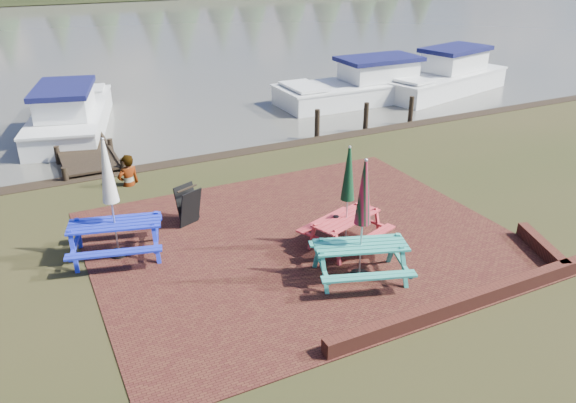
# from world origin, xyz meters

# --- Properties ---
(ground) EXTENTS (120.00, 120.00, 0.00)m
(ground) POSITION_xyz_m (0.00, 0.00, 0.00)
(ground) COLOR black
(ground) RESTS_ON ground
(paving) EXTENTS (9.00, 7.50, 0.02)m
(paving) POSITION_xyz_m (0.00, 1.00, 0.01)
(paving) COLOR #3C1713
(paving) RESTS_ON ground
(brick_wall) EXTENTS (6.21, 1.79, 0.30)m
(brick_wall) POSITION_xyz_m (2.15, -2.42, 0.15)
(brick_wall) COLOR #4C1E16
(brick_wall) RESTS_ON ground
(water) EXTENTS (120.00, 60.00, 0.02)m
(water) POSITION_xyz_m (0.00, 37.00, 0.00)
(water) COLOR #4E4C43
(water) RESTS_ON ground
(picnic_table_teal) EXTENTS (2.21, 2.09, 2.49)m
(picnic_table_teal) POSITION_xyz_m (0.30, -0.85, 0.87)
(picnic_table_teal) COLOR teal
(picnic_table_teal) RESTS_ON ground
(picnic_table_red) EXTENTS (2.04, 1.93, 2.28)m
(picnic_table_red) POSITION_xyz_m (0.74, 0.39, 0.80)
(picnic_table_red) COLOR #CD343B
(picnic_table_red) RESTS_ON ground
(picnic_table_blue) EXTENTS (2.23, 2.08, 2.60)m
(picnic_table_blue) POSITION_xyz_m (-3.80, 2.15, 0.91)
(picnic_table_blue) COLOR #1928C2
(picnic_table_blue) RESTS_ON ground
(chalkboard) EXTENTS (0.61, 0.74, 0.91)m
(chalkboard) POSITION_xyz_m (-1.99, 2.94, 0.47)
(chalkboard) COLOR black
(chalkboard) RESTS_ON ground
(jetty) EXTENTS (1.76, 9.08, 1.00)m
(jetty) POSITION_xyz_m (-3.50, 11.28, 0.11)
(jetty) COLOR black
(jetty) RESTS_ON ground
(boat_jetty) EXTENTS (3.98, 7.24, 1.99)m
(boat_jetty) POSITION_xyz_m (-3.46, 12.32, 0.40)
(boat_jetty) COLOR silver
(boat_jetty) RESTS_ON ground
(boat_near) EXTENTS (7.42, 2.61, 2.00)m
(boat_near) POSITION_xyz_m (8.41, 11.28, 0.40)
(boat_near) COLOR silver
(boat_near) RESTS_ON ground
(boat_far) EXTENTS (7.30, 4.09, 2.16)m
(boat_far) POSITION_xyz_m (12.54, 10.94, 0.44)
(boat_far) COLOR silver
(boat_far) RESTS_ON ground
(person) EXTENTS (0.72, 0.58, 1.73)m
(person) POSITION_xyz_m (-2.78, 5.91, 0.87)
(person) COLOR gray
(person) RESTS_ON ground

